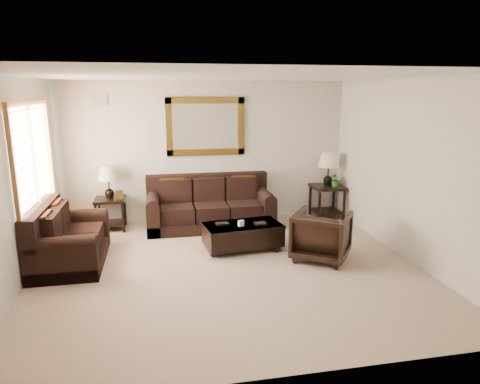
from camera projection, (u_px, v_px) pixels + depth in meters
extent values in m
cube|color=gray|center=(228.00, 268.00, 6.22)|extent=(5.50, 5.00, 0.01)
cube|color=white|center=(226.00, 76.00, 5.60)|extent=(5.50, 5.00, 0.01)
cube|color=beige|center=(206.00, 152.00, 8.29)|extent=(5.50, 0.01, 2.70)
cube|color=beige|center=(277.00, 235.00, 3.52)|extent=(5.50, 0.01, 2.70)
cube|color=beige|center=(12.00, 185.00, 5.39)|extent=(0.01, 5.00, 2.70)
cube|color=beige|center=(407.00, 170.00, 6.42)|extent=(0.01, 5.00, 2.70)
cube|color=white|center=(31.00, 159.00, 6.21)|extent=(0.01, 1.80, 1.50)
cube|color=brown|center=(28.00, 103.00, 6.03)|extent=(0.06, 1.96, 0.08)
cube|color=brown|center=(40.00, 211.00, 6.40)|extent=(0.06, 1.96, 0.08)
cube|color=brown|center=(14.00, 170.00, 5.32)|extent=(0.06, 0.08, 1.50)
cube|color=brown|center=(49.00, 150.00, 7.11)|extent=(0.06, 0.08, 1.50)
cube|color=brown|center=(34.00, 159.00, 6.21)|extent=(0.05, 0.05, 1.50)
cube|color=#44250D|center=(206.00, 127.00, 8.15)|extent=(1.50, 0.06, 1.10)
cube|color=white|center=(206.00, 126.00, 8.16)|extent=(1.26, 0.01, 0.86)
cube|color=#999999|center=(100.00, 100.00, 7.69)|extent=(0.25, 0.02, 0.18)
cube|color=black|center=(210.00, 222.00, 8.08)|extent=(2.34, 1.01, 0.19)
cube|color=black|center=(207.00, 186.00, 8.31)|extent=(2.34, 0.23, 0.48)
cube|color=black|center=(177.00, 212.00, 7.89)|extent=(0.60, 0.83, 0.29)
cube|color=black|center=(210.00, 210.00, 8.01)|extent=(0.60, 0.83, 0.29)
cube|color=black|center=(243.00, 208.00, 8.12)|extent=(0.60, 0.83, 0.29)
cube|color=black|center=(153.00, 216.00, 7.84)|extent=(0.23, 1.01, 0.56)
cylinder|color=black|center=(153.00, 201.00, 7.78)|extent=(0.23, 0.99, 0.23)
cube|color=black|center=(264.00, 210.00, 8.24)|extent=(0.23, 1.01, 0.56)
cylinder|color=black|center=(264.00, 196.00, 8.17)|extent=(0.23, 0.99, 0.23)
cube|color=#57250B|center=(172.00, 190.00, 8.00)|extent=(0.45, 0.20, 0.46)
cube|color=#57250B|center=(243.00, 187.00, 8.25)|extent=(0.45, 0.20, 0.46)
cube|color=black|center=(72.00, 257.00, 6.40)|extent=(0.95, 1.60, 0.18)
cube|color=black|center=(42.00, 221.00, 6.20)|extent=(0.22, 1.60, 0.45)
cube|color=black|center=(68.00, 249.00, 6.07)|extent=(0.78, 0.56, 0.27)
cube|color=black|center=(76.00, 236.00, 6.63)|extent=(0.78, 0.56, 0.27)
cube|color=black|center=(61.00, 264.00, 5.70)|extent=(0.95, 0.22, 0.53)
cylinder|color=black|center=(59.00, 245.00, 5.64)|extent=(0.93, 0.22, 0.22)
cube|color=black|center=(79.00, 231.00, 7.02)|extent=(0.95, 0.22, 0.53)
cylinder|color=black|center=(77.00, 216.00, 6.96)|extent=(0.93, 0.22, 0.22)
cube|color=#57250B|center=(50.00, 227.00, 5.91)|extent=(0.19, 0.42, 0.43)
cube|color=#57250B|center=(60.00, 214.00, 6.56)|extent=(0.19, 0.42, 0.43)
cube|color=black|center=(110.00, 200.00, 7.83)|extent=(0.54, 0.54, 0.05)
cube|color=black|center=(112.00, 223.00, 7.94)|extent=(0.46, 0.46, 0.03)
cylinder|color=black|center=(96.00, 219.00, 7.64)|extent=(0.05, 0.05, 0.54)
cylinder|color=black|center=(123.00, 218.00, 7.72)|extent=(0.05, 0.05, 0.54)
cylinder|color=black|center=(99.00, 212.00, 8.08)|extent=(0.05, 0.05, 0.54)
cylinder|color=black|center=(125.00, 211.00, 8.17)|extent=(0.05, 0.05, 0.54)
sphere|color=black|center=(109.00, 193.00, 7.81)|extent=(0.17, 0.17, 0.17)
cylinder|color=black|center=(109.00, 184.00, 7.76)|extent=(0.02, 0.02, 0.36)
cone|color=tan|center=(108.00, 173.00, 7.72)|extent=(0.38, 0.38, 0.26)
cube|color=#44250D|center=(119.00, 195.00, 7.75)|extent=(0.15, 0.10, 0.17)
cube|color=black|center=(327.00, 187.00, 8.58)|extent=(0.61, 0.61, 0.06)
cube|color=black|center=(326.00, 211.00, 8.70)|extent=(0.51, 0.51, 0.03)
cylinder|color=black|center=(319.00, 207.00, 8.36)|extent=(0.06, 0.06, 0.61)
cylinder|color=black|center=(344.00, 205.00, 8.46)|extent=(0.06, 0.06, 0.61)
cylinder|color=black|center=(310.00, 200.00, 8.86)|extent=(0.06, 0.06, 0.61)
cylinder|color=black|center=(334.00, 199.00, 8.95)|extent=(0.06, 0.06, 0.61)
sphere|color=black|center=(328.00, 180.00, 8.55)|extent=(0.19, 0.19, 0.19)
cylinder|color=black|center=(328.00, 170.00, 8.50)|extent=(0.03, 0.03, 0.40)
cone|color=tan|center=(329.00, 160.00, 8.45)|extent=(0.42, 0.42, 0.29)
sphere|color=black|center=(213.00, 254.00, 6.65)|extent=(0.11, 0.11, 0.11)
sphere|color=black|center=(277.00, 249.00, 6.84)|extent=(0.11, 0.11, 0.11)
sphere|color=black|center=(210.00, 243.00, 7.09)|extent=(0.11, 0.11, 0.11)
sphere|color=black|center=(269.00, 239.00, 7.28)|extent=(0.11, 0.11, 0.11)
cube|color=black|center=(243.00, 234.00, 6.92)|extent=(1.28, 0.79, 0.34)
cube|color=black|center=(243.00, 225.00, 6.88)|extent=(1.31, 0.81, 0.04)
cube|color=black|center=(222.00, 224.00, 6.86)|extent=(0.22, 0.16, 0.03)
cube|color=black|center=(260.00, 223.00, 6.88)|extent=(0.20, 0.15, 0.02)
cube|color=white|center=(241.00, 223.00, 6.77)|extent=(0.10, 0.08, 0.09)
imported|color=black|center=(322.00, 233.00, 6.47)|extent=(1.07, 1.06, 0.81)
imported|color=#245C1F|center=(336.00, 181.00, 8.47)|extent=(0.29, 0.31, 0.24)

